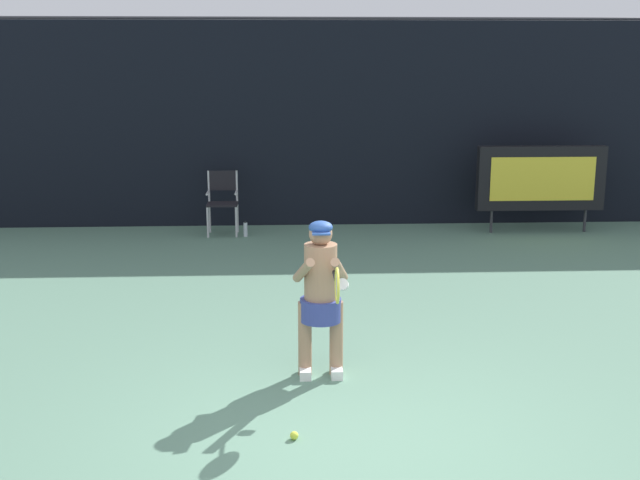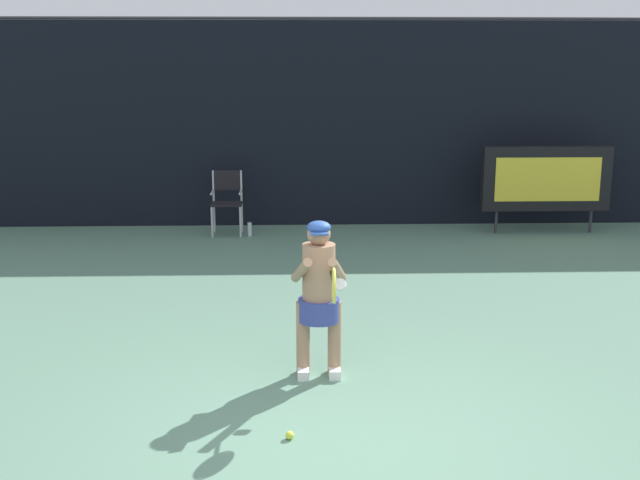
% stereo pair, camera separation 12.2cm
% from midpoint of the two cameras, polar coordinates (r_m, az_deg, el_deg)
% --- Properties ---
extents(ground, '(18.00, 22.00, 0.03)m').
position_cam_midpoint_polar(ground, '(6.30, 1.44, -15.41)').
color(ground, slate).
extents(backdrop_screen, '(18.00, 0.12, 3.66)m').
position_cam_midpoint_polar(backdrop_screen, '(14.27, -1.07, 8.28)').
color(backdrop_screen, black).
rests_on(backdrop_screen, ground).
extents(scoreboard, '(2.20, 0.21, 1.50)m').
position_cam_midpoint_polar(scoreboard, '(14.19, 15.30, 4.29)').
color(scoreboard, black).
rests_on(scoreboard, ground).
extents(umpire_chair, '(0.52, 0.44, 1.08)m').
position_cam_midpoint_polar(umpire_chair, '(13.71, -7.25, 2.96)').
color(umpire_chair, '#B7B7BC').
rests_on(umpire_chair, ground).
extents(water_bottle, '(0.07, 0.07, 0.27)m').
position_cam_midpoint_polar(water_bottle, '(13.57, -5.62, 0.76)').
color(water_bottle, silver).
rests_on(water_bottle, ground).
extents(tennis_player, '(0.53, 0.61, 1.51)m').
position_cam_midpoint_polar(tennis_player, '(7.49, -0.41, -3.74)').
color(tennis_player, white).
rests_on(tennis_player, ground).
extents(tennis_racket, '(0.03, 0.60, 0.31)m').
position_cam_midpoint_polar(tennis_racket, '(6.78, 0.71, -3.24)').
color(tennis_racket, black).
extents(tennis_ball_loose, '(0.07, 0.07, 0.07)m').
position_cam_midpoint_polar(tennis_ball_loose, '(6.55, -2.41, -13.81)').
color(tennis_ball_loose, '#CCDB3D').
rests_on(tennis_ball_loose, ground).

